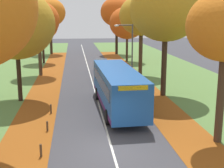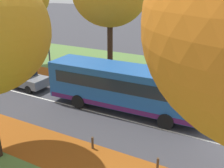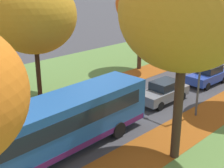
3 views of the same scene
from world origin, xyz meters
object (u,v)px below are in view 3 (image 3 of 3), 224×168
(tree_left_far, at_px, (191,6))
(car_blue_following, at_px, (208,75))
(tree_left_mid, at_px, (141,4))
(tree_right_near, at_px, (185,12))
(car_grey_lead, at_px, (164,92))
(tree_left_near, at_px, (34,15))
(streetlamp_right, at_px, (196,60))
(bus, at_px, (65,121))
(bollard_fourth, at_px, (12,119))

(tree_left_far, xyz_separation_m, car_blue_following, (7.66, -9.09, -4.58))
(tree_left_mid, xyz_separation_m, tree_right_near, (11.54, -10.77, 1.06))
(tree_left_mid, relative_size, car_grey_lead, 1.99)
(tree_right_near, xyz_separation_m, car_grey_lead, (-4.73, 5.47, -6.53))
(tree_left_near, distance_m, car_blue_following, 15.00)
(streetlamp_right, bearing_deg, tree_left_far, 122.87)
(tree_left_mid, relative_size, bus, 0.81)
(tree_left_near, relative_size, car_blue_following, 2.09)
(tree_left_mid, bearing_deg, bus, -63.88)
(tree_left_far, bearing_deg, tree_left_near, -90.08)
(tree_left_mid, distance_m, streetlamp_right, 11.25)
(streetlamp_right, bearing_deg, car_blue_following, 109.84)
(tree_left_far, relative_size, car_grey_lead, 1.75)
(bollard_fourth, xyz_separation_m, bus, (4.87, 0.55, 1.36))
(tree_right_near, height_order, bollard_fourth, tree_right_near)
(tree_left_far, bearing_deg, car_blue_following, -49.88)
(bollard_fourth, bearing_deg, streetlamp_right, 51.94)
(tree_left_near, distance_m, tree_left_far, 20.82)
(tree_left_near, distance_m, streetlamp_right, 11.60)
(tree_left_far, relative_size, bus, 0.71)
(tree_left_far, xyz_separation_m, tree_right_near, (12.06, -20.49, 1.95))
(tree_left_near, height_order, tree_right_near, tree_right_near)
(tree_left_mid, xyz_separation_m, tree_left_far, (-0.52, 9.72, -0.89))
(tree_left_far, distance_m, tree_right_near, 23.85)
(bollard_fourth, distance_m, bus, 5.08)
(tree_left_far, relative_size, streetlamp_right, 1.24)
(tree_left_far, distance_m, car_blue_following, 12.74)
(car_grey_lead, xyz_separation_m, car_blue_following, (0.33, 5.92, 0.00))
(streetlamp_right, height_order, car_blue_following, streetlamp_right)
(bollard_fourth, relative_size, streetlamp_right, 0.11)
(tree_left_near, xyz_separation_m, bollard_fourth, (2.70, -3.79, -5.82))
(bollard_fourth, height_order, bus, bus)
(car_grey_lead, bearing_deg, tree_left_mid, 142.13)
(tree_right_near, bearing_deg, bus, -141.77)
(tree_left_mid, distance_m, car_grey_lead, 10.22)
(tree_left_near, height_order, bollard_fourth, tree_left_near)
(tree_left_near, distance_m, car_grey_lead, 10.79)
(bollard_fourth, bearing_deg, tree_left_mid, 98.26)
(tree_right_near, xyz_separation_m, bollard_fourth, (-9.38, -4.11, -7.00))
(tree_right_near, relative_size, bollard_fourth, 14.80)
(car_grey_lead, bearing_deg, car_blue_following, 86.81)
(tree_left_mid, bearing_deg, tree_left_near, -92.82)
(bollard_fourth, distance_m, streetlamp_right, 12.23)
(tree_left_far, distance_m, bollard_fourth, 25.25)
(tree_left_near, relative_size, tree_right_near, 0.89)
(tree_right_near, bearing_deg, car_blue_following, 111.12)
(car_blue_following, bearing_deg, bus, -90.45)
(tree_left_mid, relative_size, tree_right_near, 0.84)
(bus, height_order, car_grey_lead, bus)
(car_grey_lead, bearing_deg, bus, -88.66)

